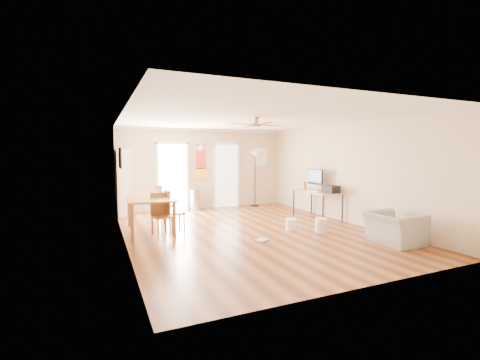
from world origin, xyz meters
name	(u,v)px	position (x,y,z in m)	size (l,w,h in m)	color
floor	(250,231)	(0.00, 0.00, 0.00)	(7.00, 7.00, 0.00)	brown
ceiling	(251,118)	(0.00, 0.00, 2.60)	(5.50, 7.00, 0.00)	silver
wall_back	(204,169)	(0.00, 3.50, 1.30)	(5.50, 0.04, 2.60)	beige
wall_front	(366,192)	(0.00, -3.50, 1.30)	(5.50, 0.04, 2.60)	beige
wall_left	(124,179)	(-2.75, 0.00, 1.30)	(0.04, 7.00, 2.60)	beige
wall_right	(344,173)	(2.75, 0.00, 1.30)	(0.04, 7.00, 2.60)	beige
crown_molding	(251,120)	(0.00, 0.00, 2.56)	(5.50, 7.00, 0.08)	white
kitchen_doorway	(173,177)	(-1.05, 3.48, 1.05)	(0.90, 0.10, 2.10)	white
bathroom_doorway	(226,176)	(0.75, 3.48, 1.05)	(0.80, 0.10, 2.10)	white
wall_decal	(201,161)	(-0.13, 3.48, 1.55)	(0.46, 0.03, 1.10)	red
ac_grille	(260,156)	(2.05, 3.47, 1.70)	(0.50, 0.04, 0.60)	white
framed_poster	(120,158)	(-2.73, 1.40, 1.70)	(0.04, 0.66, 0.48)	black
ceiling_fan	(257,125)	(0.00, -0.30, 2.43)	(1.24, 1.24, 0.20)	#593819
bookshelf	(124,182)	(-2.54, 3.19, 0.97)	(0.39, 0.87, 1.93)	silver
dining_table	(150,215)	(-2.15, 0.85, 0.41)	(0.97, 1.62, 0.81)	#A37534
dining_chair_right_a	(165,203)	(-1.60, 1.90, 0.49)	(0.40, 0.40, 0.97)	#9E6233
dining_chair_right_b	(175,211)	(-1.60, 0.74, 0.48)	(0.39, 0.39, 0.95)	#A56C35
dining_chair_near	(162,214)	(-1.94, 0.48, 0.46)	(0.38, 0.38, 0.93)	olive
trash_can	(196,200)	(-0.39, 3.23, 0.33)	(0.30, 0.30, 0.65)	silver
torchiere_lamp	(255,179)	(1.73, 3.25, 0.93)	(0.35, 0.35, 1.87)	black
computer_desk	(317,205)	(2.34, 0.61, 0.38)	(0.71, 1.42, 0.76)	tan
imac	(315,179)	(2.47, 0.87, 1.06)	(0.09, 0.65, 0.60)	black
keyboard	(314,191)	(2.20, 0.55, 0.77)	(0.12, 0.36, 0.01)	white
printer	(331,189)	(2.45, 0.16, 0.86)	(0.32, 0.38, 0.19)	black
orange_bottle	(305,185)	(2.30, 1.13, 0.88)	(0.07, 0.07, 0.22)	red
wastebasket_a	(291,224)	(0.91, -0.30, 0.14)	(0.24, 0.24, 0.27)	white
wastebasket_b	(321,225)	(1.45, -0.74, 0.16)	(0.28, 0.28, 0.32)	silver
floor_cloth	(262,240)	(-0.17, -0.89, 0.02)	(0.27, 0.21, 0.04)	#A8A7A2
armchair	(394,228)	(2.15, -2.13, 0.31)	(0.97, 0.84, 0.63)	gray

